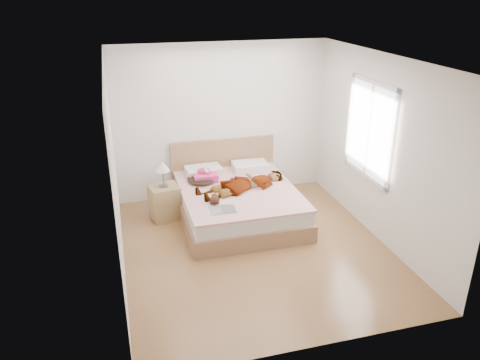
{
  "coord_description": "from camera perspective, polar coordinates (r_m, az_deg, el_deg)",
  "views": [
    {
      "loc": [
        -1.71,
        -5.41,
        3.44
      ],
      "look_at": [
        0.0,
        0.85,
        0.7
      ],
      "focal_mm": 35.0,
      "sensor_mm": 36.0,
      "label": 1
    }
  ],
  "objects": [
    {
      "name": "ground",
      "position": [
        6.64,
        1.96,
        -8.35
      ],
      "size": [
        4.0,
        4.0,
        0.0
      ],
      "primitive_type": "plane",
      "color": "#54331A",
      "rests_on": "ground"
    },
    {
      "name": "woman",
      "position": [
        7.21,
        0.42,
        -0.19
      ],
      "size": [
        1.61,
        0.99,
        0.21
      ],
      "primitive_type": "imported",
      "rotation": [
        0.0,
        0.0,
        -1.27
      ],
      "color": "white",
      "rests_on": "bed"
    },
    {
      "name": "hair",
      "position": [
        7.52,
        -4.69,
        0.23
      ],
      "size": [
        0.58,
        0.66,
        0.08
      ],
      "primitive_type": "ellipsoid",
      "rotation": [
        0.0,
        0.0,
        -0.22
      ],
      "color": "black",
      "rests_on": "bed"
    },
    {
      "name": "phone",
      "position": [
        7.44,
        -4.12,
        1.16
      ],
      "size": [
        0.07,
        0.1,
        0.05
      ],
      "primitive_type": "cube",
      "rotation": [
        0.44,
        0.0,
        0.3
      ],
      "color": "silver",
      "rests_on": "bed"
    },
    {
      "name": "room_shell",
      "position": [
        6.97,
        15.54,
        5.87
      ],
      "size": [
        4.0,
        4.0,
        4.0
      ],
      "color": "white",
      "rests_on": "ground"
    },
    {
      "name": "bed",
      "position": [
        7.38,
        -0.38,
        -2.5
      ],
      "size": [
        1.8,
        2.08,
        1.0
      ],
      "color": "brown",
      "rests_on": "ground"
    },
    {
      "name": "towel",
      "position": [
        7.51,
        -4.28,
        0.53
      ],
      "size": [
        0.39,
        0.34,
        0.2
      ],
      "color": "#F6427D",
      "rests_on": "bed"
    },
    {
      "name": "magazine",
      "position": [
        6.54,
        -2.2,
        -3.66
      ],
      "size": [
        0.43,
        0.29,
        0.02
      ],
      "color": "white",
      "rests_on": "bed"
    },
    {
      "name": "coffee_mug",
      "position": [
        7.01,
        -1.36,
        -1.4
      ],
      "size": [
        0.12,
        0.09,
        0.09
      ],
      "color": "white",
      "rests_on": "bed"
    },
    {
      "name": "plush_toy",
      "position": [
        6.73,
        -3.11,
        -2.36
      ],
      "size": [
        0.18,
        0.24,
        0.12
      ],
      "color": "black",
      "rests_on": "bed"
    },
    {
      "name": "nightstand",
      "position": [
        7.41,
        -9.15,
        -2.37
      ],
      "size": [
        0.51,
        0.47,
        0.96
      ],
      "color": "olive",
      "rests_on": "ground"
    }
  ]
}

